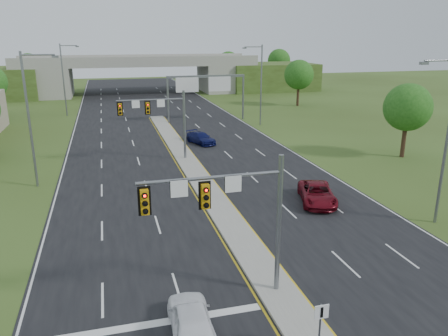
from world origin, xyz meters
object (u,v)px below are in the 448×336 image
overpass (139,77)px  car_far_b (201,138)px  signal_mast_far (161,115)px  car_white (191,320)px  sign_gantry (205,85)px  car_far_a (317,194)px  signal_mast_near (233,208)px  keep_right_sign (321,320)px

overpass → car_far_b: 48.97m
signal_mast_far → car_white: signal_mast_far is taller
sign_gantry → car_far_a: sign_gantry is taller
signal_mast_near → car_far_b: signal_mast_near is taller
overpass → signal_mast_near: bearing=-91.6°
keep_right_sign → car_white: 5.29m
keep_right_sign → car_far_a: bearing=63.6°
signal_mast_far → car_far_b: (5.24, 6.28, -4.05)m
car_white → sign_gantry: bearing=-100.3°
car_white → car_far_a: 17.42m
signal_mast_far → sign_gantry: 21.91m
signal_mast_near → signal_mast_far: 25.00m
signal_mast_far → sign_gantry: (8.95, 19.99, 0.51)m
signal_mast_near → car_white: bearing=-139.0°
car_white → car_far_a: car_white is taller
signal_mast_far → overpass: size_ratio=0.09×
sign_gantry → car_far_a: size_ratio=2.23×
overpass → car_far_a: (7.41, -69.63, -2.81)m
signal_mast_near → car_far_b: bearing=80.5°
keep_right_sign → car_white: bearing=153.4°
signal_mast_near → car_far_a: 14.78m
car_far_b → car_white: bearing=-123.8°
signal_mast_near → sign_gantry: signal_mast_near is taller
keep_right_sign → sign_gantry: sign_gantry is taller
car_white → car_far_b: car_white is taller
car_far_a → sign_gantry: bearing=108.5°
signal_mast_far → car_far_a: signal_mast_far is taller
sign_gantry → car_white: size_ratio=2.64×
sign_gantry → car_far_a: bearing=-88.8°
car_white → car_far_a: size_ratio=0.84×
overpass → car_white: 82.36m
keep_right_sign → overpass: (0.00, 84.53, 2.04)m
sign_gantry → car_far_b: bearing=-105.1°
sign_gantry → car_white: sign_gantry is taller
keep_right_sign → car_white: (-4.68, 2.35, -0.75)m
overpass → car_far_b: bearing=-86.5°
overpass → car_far_b: size_ratio=17.74×
keep_right_sign → car_white: size_ratio=0.50×
overpass → car_far_a: 70.08m
signal_mast_far → car_far_a: bearing=-56.4°
signal_mast_near → overpass: (2.26, 80.07, -1.17)m
overpass → keep_right_sign: bearing=-90.0°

